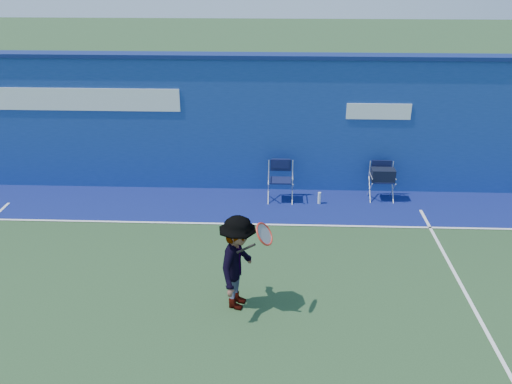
{
  "coord_description": "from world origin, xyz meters",
  "views": [
    {
      "loc": [
        1.39,
        -6.57,
        5.1
      ],
      "look_at": [
        1.02,
        2.6,
        1.0
      ],
      "focal_mm": 38.0,
      "sensor_mm": 36.0,
      "label": 1
    }
  ],
  "objects_px": {
    "directors_chair_left": "(280,188)",
    "tennis_player": "(238,263)",
    "directors_chair_right": "(382,185)",
    "water_bottle": "(319,198)"
  },
  "relations": [
    {
      "from": "tennis_player",
      "to": "directors_chair_left",
      "type": "bearing_deg",
      "value": 80.64
    },
    {
      "from": "directors_chair_right",
      "to": "tennis_player",
      "type": "relative_size",
      "value": 0.55
    },
    {
      "from": "water_bottle",
      "to": "directors_chair_left",
      "type": "bearing_deg",
      "value": 169.29
    },
    {
      "from": "directors_chair_left",
      "to": "water_bottle",
      "type": "bearing_deg",
      "value": -10.71
    },
    {
      "from": "directors_chair_left",
      "to": "tennis_player",
      "type": "distance_m",
      "value": 4.04
    },
    {
      "from": "tennis_player",
      "to": "water_bottle",
      "type": "bearing_deg",
      "value": 68.33
    },
    {
      "from": "directors_chair_left",
      "to": "water_bottle",
      "type": "relative_size",
      "value": 3.34
    },
    {
      "from": "directors_chair_left",
      "to": "tennis_player",
      "type": "height_order",
      "value": "tennis_player"
    },
    {
      "from": "directors_chair_left",
      "to": "directors_chair_right",
      "type": "xyz_separation_m",
      "value": [
        2.25,
        0.13,
        0.06
      ]
    },
    {
      "from": "directors_chair_left",
      "to": "directors_chair_right",
      "type": "distance_m",
      "value": 2.25
    }
  ]
}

